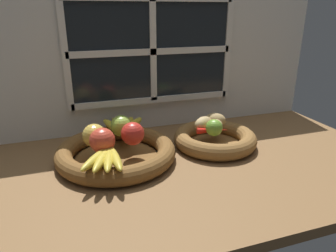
{
  "coord_description": "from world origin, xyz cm",
  "views": [
    {
      "loc": [
        -32.77,
        -87.94,
        45.72
      ],
      "look_at": [
        -2.25,
        2.89,
        9.72
      ],
      "focal_mm": 32.96,
      "sensor_mm": 36.0,
      "label": 1
    }
  ],
  "objects_px": {
    "chili_pepper": "(213,130)",
    "banana_bunch_front": "(106,158)",
    "apple_red_front": "(102,140)",
    "banana_bunch_back": "(123,126)",
    "lime_near": "(214,128)",
    "fruit_bowl_left": "(116,152)",
    "potato_oblong": "(203,123)",
    "apple_golden_left": "(94,135)",
    "potato_back": "(215,120)",
    "fruit_bowl_right": "(215,139)",
    "apple_green_back": "(121,126)",
    "potato_large": "(216,125)",
    "apple_red_right": "(133,134)"
  },
  "relations": [
    {
      "from": "apple_golden_left",
      "to": "potato_oblong",
      "type": "xyz_separation_m",
      "value": [
        0.38,
        0.02,
        -0.01
      ]
    },
    {
      "from": "banana_bunch_front",
      "to": "chili_pepper",
      "type": "bearing_deg",
      "value": 14.92
    },
    {
      "from": "banana_bunch_front",
      "to": "chili_pepper",
      "type": "distance_m",
      "value": 0.39
    },
    {
      "from": "apple_green_back",
      "to": "potato_oblong",
      "type": "bearing_deg",
      "value": -6.54
    },
    {
      "from": "potato_large",
      "to": "potato_oblong",
      "type": "distance_m",
      "value": 0.04
    },
    {
      "from": "apple_green_back",
      "to": "banana_bunch_front",
      "type": "height_order",
      "value": "apple_green_back"
    },
    {
      "from": "banana_bunch_back",
      "to": "potato_large",
      "type": "distance_m",
      "value": 0.33
    },
    {
      "from": "fruit_bowl_left",
      "to": "banana_bunch_front",
      "type": "xyz_separation_m",
      "value": [
        -0.05,
        -0.12,
        0.04
      ]
    },
    {
      "from": "apple_green_back",
      "to": "banana_bunch_back",
      "type": "distance_m",
      "value": 0.06
    },
    {
      "from": "chili_pepper",
      "to": "banana_bunch_front",
      "type": "bearing_deg",
      "value": -152.72
    },
    {
      "from": "fruit_bowl_left",
      "to": "apple_green_back",
      "type": "bearing_deg",
      "value": 62.47
    },
    {
      "from": "apple_green_back",
      "to": "banana_bunch_front",
      "type": "bearing_deg",
      "value": -113.57
    },
    {
      "from": "lime_near",
      "to": "banana_bunch_back",
      "type": "bearing_deg",
      "value": 151.18
    },
    {
      "from": "apple_golden_left",
      "to": "chili_pepper",
      "type": "xyz_separation_m",
      "value": [
        0.4,
        -0.02,
        -0.03
      ]
    },
    {
      "from": "potato_oblong",
      "to": "lime_near",
      "type": "distance_m",
      "value": 0.07
    },
    {
      "from": "banana_bunch_front",
      "to": "potato_oblong",
      "type": "height_order",
      "value": "potato_oblong"
    },
    {
      "from": "apple_golden_left",
      "to": "lime_near",
      "type": "relative_size",
      "value": 1.27
    },
    {
      "from": "apple_red_right",
      "to": "potato_large",
      "type": "distance_m",
      "value": 0.3
    },
    {
      "from": "fruit_bowl_left",
      "to": "potato_oblong",
      "type": "relative_size",
      "value": 4.79
    },
    {
      "from": "fruit_bowl_right",
      "to": "apple_green_back",
      "type": "relative_size",
      "value": 4.05
    },
    {
      "from": "apple_red_front",
      "to": "potato_oblong",
      "type": "distance_m",
      "value": 0.37
    },
    {
      "from": "apple_red_right",
      "to": "apple_red_front",
      "type": "relative_size",
      "value": 0.97
    },
    {
      "from": "apple_red_front",
      "to": "chili_pepper",
      "type": "height_order",
      "value": "apple_red_front"
    },
    {
      "from": "fruit_bowl_left",
      "to": "apple_red_right",
      "type": "bearing_deg",
      "value": -22.76
    },
    {
      "from": "banana_bunch_back",
      "to": "potato_back",
      "type": "distance_m",
      "value": 0.34
    },
    {
      "from": "potato_large",
      "to": "apple_red_right",
      "type": "bearing_deg",
      "value": -175.85
    },
    {
      "from": "fruit_bowl_right",
      "to": "potato_large",
      "type": "xyz_separation_m",
      "value": [
        0.0,
        0.0,
        0.05
      ]
    },
    {
      "from": "potato_oblong",
      "to": "chili_pepper",
      "type": "xyz_separation_m",
      "value": [
        0.02,
        -0.04,
        -0.01
      ]
    },
    {
      "from": "banana_bunch_back",
      "to": "potato_oblong",
      "type": "bearing_deg",
      "value": -18.47
    },
    {
      "from": "fruit_bowl_left",
      "to": "apple_golden_left",
      "type": "xyz_separation_m",
      "value": [
        -0.06,
        0.0,
        0.07
      ]
    },
    {
      "from": "apple_golden_left",
      "to": "chili_pepper",
      "type": "bearing_deg",
      "value": -2.79
    },
    {
      "from": "apple_red_front",
      "to": "chili_pepper",
      "type": "relative_size",
      "value": 0.69
    },
    {
      "from": "banana_bunch_front",
      "to": "chili_pepper",
      "type": "height_order",
      "value": "banana_bunch_front"
    },
    {
      "from": "apple_green_back",
      "to": "chili_pepper",
      "type": "height_order",
      "value": "apple_green_back"
    },
    {
      "from": "lime_near",
      "to": "fruit_bowl_left",
      "type": "bearing_deg",
      "value": 173.52
    },
    {
      "from": "fruit_bowl_left",
      "to": "apple_green_back",
      "type": "height_order",
      "value": "apple_green_back"
    },
    {
      "from": "banana_bunch_back",
      "to": "lime_near",
      "type": "distance_m",
      "value": 0.32
    },
    {
      "from": "fruit_bowl_left",
      "to": "apple_red_front",
      "type": "xyz_separation_m",
      "value": [
        -0.05,
        -0.05,
        0.07
      ]
    },
    {
      "from": "apple_green_back",
      "to": "potato_back",
      "type": "height_order",
      "value": "apple_green_back"
    },
    {
      "from": "apple_red_front",
      "to": "banana_bunch_front",
      "type": "relative_size",
      "value": 0.46
    },
    {
      "from": "apple_red_right",
      "to": "potato_large",
      "type": "relative_size",
      "value": 1.21
    },
    {
      "from": "potato_oblong",
      "to": "apple_red_right",
      "type": "bearing_deg",
      "value": -169.63
    },
    {
      "from": "potato_back",
      "to": "fruit_bowl_right",
      "type": "bearing_deg",
      "value": -114.44
    },
    {
      "from": "banana_bunch_front",
      "to": "lime_near",
      "type": "relative_size",
      "value": 2.91
    },
    {
      "from": "fruit_bowl_right",
      "to": "apple_red_front",
      "type": "bearing_deg",
      "value": -172.99
    },
    {
      "from": "fruit_bowl_left",
      "to": "potato_back",
      "type": "distance_m",
      "value": 0.38
    },
    {
      "from": "apple_green_back",
      "to": "banana_bunch_back",
      "type": "xyz_separation_m",
      "value": [
        0.01,
        0.06,
        -0.02
      ]
    },
    {
      "from": "apple_red_front",
      "to": "apple_green_back",
      "type": "height_order",
      "value": "apple_red_front"
    },
    {
      "from": "potato_large",
      "to": "potato_back",
      "type": "bearing_deg",
      "value": 65.56
    },
    {
      "from": "chili_pepper",
      "to": "apple_red_right",
      "type": "bearing_deg",
      "value": -166.74
    }
  ]
}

